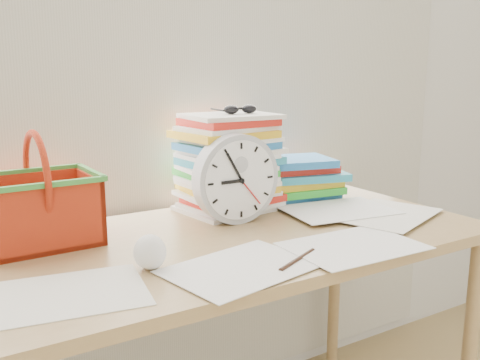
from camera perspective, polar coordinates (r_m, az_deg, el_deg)
curtain at (r=1.71m, az=-7.78°, el=15.45°), size 2.40×0.01×2.50m
desk at (r=1.46m, az=-0.97°, el=-8.66°), size 1.40×0.70×0.75m
paper_stack at (r=1.66m, az=-1.32°, el=1.84°), size 0.33×0.28×0.30m
clock at (r=1.52m, az=-0.44°, el=0.14°), size 0.26×0.05×0.26m
sunglasses at (r=1.65m, az=0.02°, el=7.56°), size 0.13×0.12×0.03m
book_stack at (r=1.83m, az=6.53°, el=0.16°), size 0.32×0.27×0.14m
basket at (r=1.42m, az=-20.78°, el=-0.94°), size 0.29×0.23×0.28m
crumpled_ball at (r=1.21m, az=-9.63°, el=-7.54°), size 0.08×0.08×0.08m
pen at (r=1.25m, az=6.16°, el=-8.46°), size 0.15×0.08×0.01m
scattered_papers at (r=1.44m, az=-0.98°, el=-5.64°), size 1.26×0.42×0.02m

